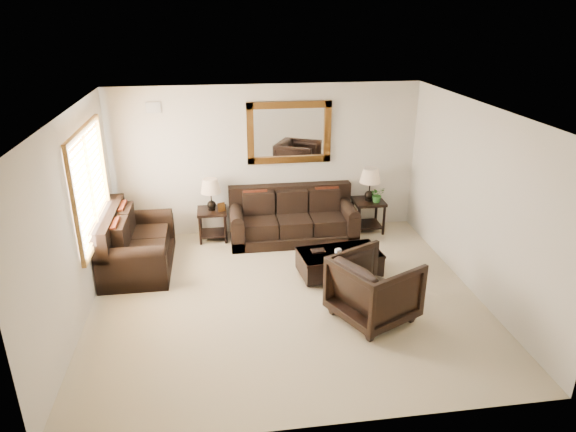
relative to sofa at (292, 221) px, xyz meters
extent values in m
cube|color=tan|center=(-0.40, -2.06, -0.33)|extent=(5.50, 5.00, 0.01)
cube|color=white|center=(-0.40, -2.06, 2.37)|extent=(5.50, 5.00, 0.01)
cube|color=beige|center=(-0.40, 0.44, 1.02)|extent=(5.50, 0.01, 2.70)
cube|color=beige|center=(-0.40, -4.56, 1.02)|extent=(5.50, 0.01, 2.70)
cube|color=beige|center=(-3.15, -2.06, 1.02)|extent=(0.01, 5.00, 2.70)
cube|color=beige|center=(2.35, -2.06, 1.02)|extent=(0.01, 5.00, 2.70)
cube|color=white|center=(-3.14, -1.16, 1.22)|extent=(0.01, 1.80, 1.50)
cube|color=brown|center=(-3.10, -1.16, 2.01)|extent=(0.06, 1.96, 0.08)
cube|color=brown|center=(-3.10, -1.16, 0.43)|extent=(0.06, 1.96, 0.08)
cube|color=brown|center=(-3.10, -2.10, 1.22)|extent=(0.06, 0.08, 1.50)
cube|color=brown|center=(-3.10, -0.22, 1.22)|extent=(0.06, 0.08, 1.50)
cube|color=brown|center=(-3.10, -1.16, 1.22)|extent=(0.05, 0.05, 1.50)
cube|color=#49280E|center=(0.00, 0.41, 1.52)|extent=(1.50, 0.06, 1.10)
cube|color=white|center=(0.00, 0.42, 1.52)|extent=(1.26, 0.01, 0.86)
cube|color=#999999|center=(-2.30, 0.42, 2.02)|extent=(0.25, 0.02, 0.18)
cube|color=black|center=(0.00, -0.06, -0.24)|extent=(2.24, 0.97, 0.18)
cube|color=black|center=(0.00, 0.31, 0.36)|extent=(2.24, 0.22, 0.46)
cube|color=black|center=(-0.60, -0.08, -0.01)|extent=(0.57, 0.79, 0.28)
cube|color=black|center=(0.00, -0.08, -0.01)|extent=(0.57, 0.79, 0.28)
cube|color=black|center=(0.60, -0.08, -0.01)|extent=(0.57, 0.79, 0.28)
cube|color=black|center=(-1.01, -0.06, -0.06)|extent=(0.22, 0.97, 0.54)
cylinder|color=black|center=(-1.01, -0.06, 0.21)|extent=(0.22, 0.95, 0.22)
cube|color=black|center=(1.01, -0.06, -0.06)|extent=(0.22, 0.97, 0.54)
cylinder|color=black|center=(1.01, -0.06, 0.21)|extent=(0.22, 0.95, 0.22)
cube|color=maroon|center=(-0.65, 0.12, 0.35)|extent=(0.43, 0.19, 0.44)
cube|color=maroon|center=(0.65, 0.12, 0.35)|extent=(0.43, 0.19, 0.44)
cube|color=black|center=(-2.62, -0.77, -0.24)|extent=(1.03, 1.73, 0.19)
cube|color=black|center=(-3.01, -0.77, 0.40)|extent=(0.24, 1.73, 0.49)
cube|color=black|center=(-2.60, -1.08, 0.01)|extent=(0.84, 0.60, 0.29)
cube|color=black|center=(-2.60, -0.46, 0.01)|extent=(0.84, 0.60, 0.29)
cube|color=black|center=(-2.62, -1.52, -0.05)|extent=(1.03, 0.24, 0.57)
cylinder|color=black|center=(-2.62, -1.52, 0.24)|extent=(1.01, 0.24, 0.24)
cube|color=black|center=(-2.62, -0.03, -0.05)|extent=(1.03, 0.24, 0.57)
cylinder|color=black|center=(-2.62, -0.03, 0.24)|extent=(1.01, 0.24, 0.24)
cube|color=maroon|center=(-2.81, -1.14, 0.39)|extent=(0.20, 0.45, 0.47)
cube|color=maroon|center=(-2.81, -0.40, 0.39)|extent=(0.20, 0.45, 0.47)
cube|color=black|center=(-1.43, 0.14, 0.21)|extent=(0.52, 0.52, 0.05)
cube|color=black|center=(-1.43, 0.14, -0.22)|extent=(0.44, 0.44, 0.03)
cylinder|color=black|center=(-1.65, -0.08, -0.07)|extent=(0.05, 0.05, 0.52)
cylinder|color=black|center=(-1.21, -0.08, -0.07)|extent=(0.05, 0.05, 0.52)
cylinder|color=black|center=(-1.65, 0.36, -0.07)|extent=(0.05, 0.05, 0.52)
cylinder|color=black|center=(-1.21, 0.36, -0.07)|extent=(0.05, 0.05, 0.52)
sphere|color=black|center=(-1.43, 0.14, 0.33)|extent=(0.16, 0.16, 0.16)
cylinder|color=black|center=(-1.43, 0.14, 0.50)|extent=(0.02, 0.02, 0.34)
cone|color=#CEAF89|center=(-1.43, 0.14, 0.69)|extent=(0.36, 0.36, 0.25)
cube|color=#49280E|center=(-1.26, 0.05, 0.31)|extent=(0.14, 0.09, 0.16)
cube|color=black|center=(1.45, 0.13, 0.24)|extent=(0.55, 0.55, 0.05)
cube|color=black|center=(1.45, 0.13, -0.21)|extent=(0.47, 0.47, 0.03)
cylinder|color=black|center=(1.21, -0.11, -0.06)|extent=(0.05, 0.05, 0.55)
cylinder|color=black|center=(1.68, -0.11, -0.06)|extent=(0.05, 0.05, 0.55)
cylinder|color=black|center=(1.21, 0.36, -0.06)|extent=(0.05, 0.05, 0.55)
cylinder|color=black|center=(1.68, 0.36, -0.06)|extent=(0.05, 0.05, 0.55)
sphere|color=black|center=(1.45, 0.13, 0.37)|extent=(0.17, 0.17, 0.17)
cylinder|color=black|center=(1.45, 0.13, 0.55)|extent=(0.02, 0.02, 0.36)
cone|color=#CEAF89|center=(1.45, 0.13, 0.75)|extent=(0.38, 0.38, 0.26)
sphere|color=black|center=(-0.02, -1.78, -0.29)|extent=(0.11, 0.11, 0.11)
sphere|color=black|center=(1.02, -1.78, -0.29)|extent=(0.11, 0.11, 0.11)
sphere|color=black|center=(-0.02, -1.31, -0.29)|extent=(0.11, 0.11, 0.11)
sphere|color=black|center=(1.02, -1.31, -0.29)|extent=(0.11, 0.11, 0.11)
cube|color=black|center=(0.50, -1.55, -0.08)|extent=(1.29, 0.79, 0.34)
cube|color=black|center=(0.50, -1.55, 0.07)|extent=(1.32, 0.81, 0.04)
cube|color=black|center=(0.17, -1.50, 0.11)|extent=(0.22, 0.16, 0.03)
cube|color=black|center=(0.78, -1.59, 0.10)|extent=(0.20, 0.15, 0.02)
cube|color=white|center=(0.45, -1.64, 0.14)|extent=(0.10, 0.08, 0.09)
imported|color=black|center=(0.68, -2.74, 0.16)|extent=(1.23, 1.25, 0.98)
imported|color=#285B1F|center=(1.57, 0.03, 0.38)|extent=(0.32, 0.34, 0.22)
camera|label=1|loc=(-1.29, -8.45, 3.57)|focal=32.00mm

